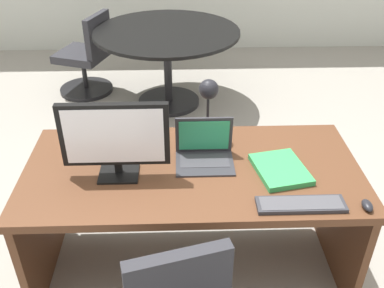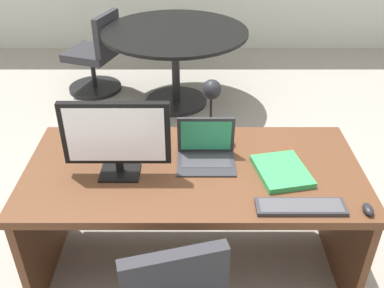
{
  "view_description": "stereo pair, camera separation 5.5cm",
  "coord_description": "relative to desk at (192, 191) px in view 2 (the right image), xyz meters",
  "views": [
    {
      "loc": [
        -0.06,
        -1.83,
        2.07
      ],
      "look_at": [
        0.0,
        0.04,
        0.86
      ],
      "focal_mm": 40.57,
      "sensor_mm": 36.0,
      "label": 1
    },
    {
      "loc": [
        -0.01,
        -1.83,
        2.07
      ],
      "look_at": [
        0.0,
        0.04,
        0.86
      ],
      "focal_mm": 40.57,
      "sensor_mm": 36.0,
      "label": 2
    }
  ],
  "objects": [
    {
      "name": "ground",
      "position": [
        0.0,
        1.45,
        -0.55
      ],
      "size": [
        12.0,
        12.0,
        0.0
      ],
      "primitive_type": "plane",
      "color": "gray"
    },
    {
      "name": "desk",
      "position": [
        0.0,
        0.0,
        0.0
      ],
      "size": [
        1.76,
        0.83,
        0.74
      ],
      "color": "#56331E",
      "rests_on": "ground"
    },
    {
      "name": "monitor",
      "position": [
        -0.38,
        -0.1,
        0.42
      ],
      "size": [
        0.53,
        0.16,
        0.41
      ],
      "color": "black",
      "rests_on": "desk"
    },
    {
      "name": "laptop",
      "position": [
        0.07,
        0.04,
        0.26
      ],
      "size": [
        0.3,
        0.23,
        0.23
      ],
      "color": "#2D2D33",
      "rests_on": "desk"
    },
    {
      "name": "keyboard",
      "position": [
        0.49,
        -0.37,
        0.2
      ],
      "size": [
        0.41,
        0.11,
        0.02
      ],
      "color": "#2D2D33",
      "rests_on": "desk"
    },
    {
      "name": "mouse",
      "position": [
        0.79,
        -0.39,
        0.21
      ],
      "size": [
        0.05,
        0.08,
        0.04
      ],
      "color": "black",
      "rests_on": "desk"
    },
    {
      "name": "desk_lamp",
      "position": [
        0.1,
        0.25,
        0.45
      ],
      "size": [
        0.12,
        0.14,
        0.36
      ],
      "color": "black",
      "rests_on": "desk"
    },
    {
      "name": "book",
      "position": [
        0.45,
        -0.1,
        0.21
      ],
      "size": [
        0.3,
        0.34,
        0.03
      ],
      "color": "green",
      "rests_on": "desk"
    },
    {
      "name": "meeting_table",
      "position": [
        -0.17,
        2.12,
        0.04
      ],
      "size": [
        1.38,
        1.38,
        0.76
      ],
      "color": "black",
      "rests_on": "ground"
    },
    {
      "name": "meeting_chair_near",
      "position": [
        -1.01,
        2.41,
        -0.2
      ],
      "size": [
        0.6,
        0.59,
        0.85
      ],
      "color": "black",
      "rests_on": "ground"
    }
  ]
}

